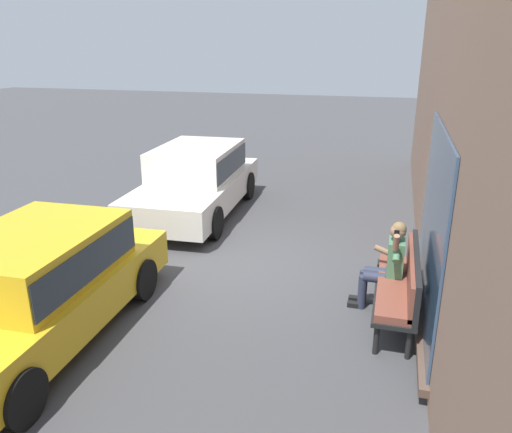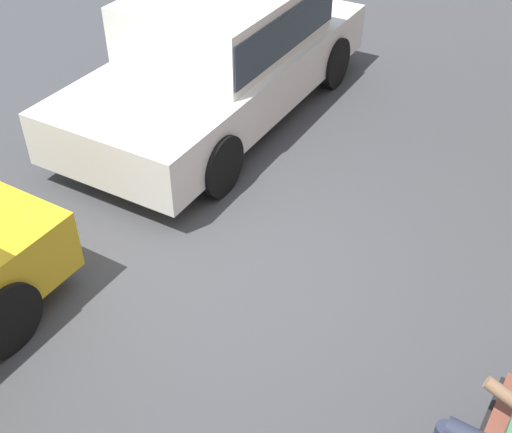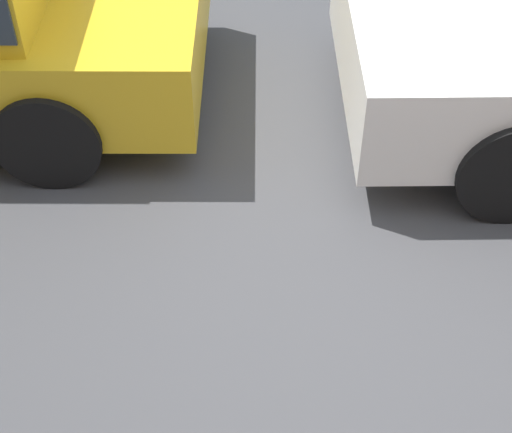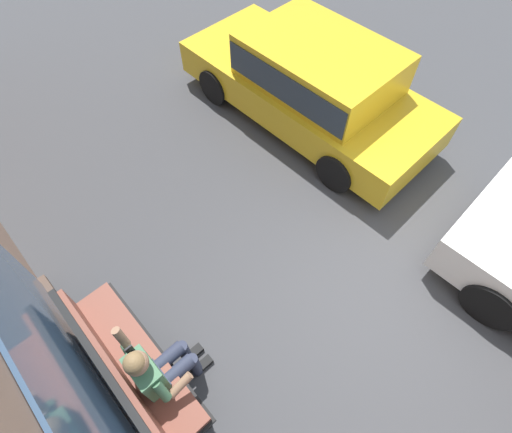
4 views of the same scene
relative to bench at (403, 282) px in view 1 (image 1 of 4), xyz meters
name	(u,v)px [view 1 (image 1 of 4)]	position (x,y,z in m)	size (l,w,h in m)	color
ground_plane	(232,261)	(-1.28, -2.90, -0.58)	(60.00, 60.00, 0.00)	#424244
building_facade	(456,98)	(-1.27, 0.50, 2.36)	(18.00, 0.51, 5.91)	#93705B
bench	(403,282)	(0.00, 0.00, 0.00)	(1.99, 0.55, 1.01)	black
person_on_phone	(388,263)	(-0.29, -0.22, 0.13)	(0.73, 0.74, 1.35)	#2D3347
parked_car_near	(196,177)	(-3.64, -4.49, 0.24)	(4.58, 2.09, 1.52)	white
parked_car_mid	(34,283)	(1.69, -4.57, 0.20)	(4.46, 2.01, 1.44)	gold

